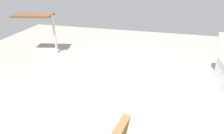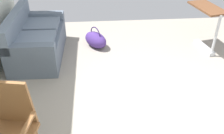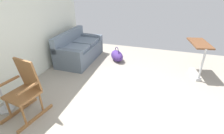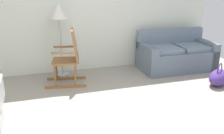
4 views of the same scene
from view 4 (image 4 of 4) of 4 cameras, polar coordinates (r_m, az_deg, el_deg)
The scene contains 6 objects.
ground_plane at distance 3.61m, azimuth 4.29°, elevation -13.02°, with size 6.86×6.86×0.00m, color gray.
back_wall at distance 5.65m, azimuth -5.48°, elevation 12.89°, with size 5.69×0.10×2.70m, color silver.
couch at distance 5.95m, azimuth 13.78°, elevation 2.47°, with size 1.61×0.87×0.85m.
rocking_chair at distance 4.93m, azimuth -9.44°, elevation 1.92°, with size 0.83×0.60×1.05m.
floor_lamp at distance 5.26m, azimuth -11.51°, elevation 10.90°, with size 0.34×0.34×1.48m.
duffel_bag at distance 5.29m, azimuth 22.33°, elevation -2.09°, with size 0.64×0.59×0.43m.
Camera 4 is at (-1.17, -2.86, 1.87)m, focal length 41.74 mm.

